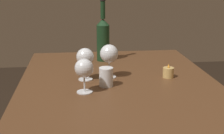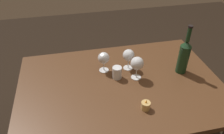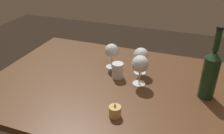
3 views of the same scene
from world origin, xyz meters
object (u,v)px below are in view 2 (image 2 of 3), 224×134
Objects in this scene: wine_glass_left at (129,56)px; votive_candle at (146,106)px; wine_glass_right at (104,58)px; wine_glass_centre at (137,64)px; wine_bottle at (184,56)px; water_tumbler at (117,73)px.

wine_glass_left reaches higher than votive_candle.
votive_candle is at bearing 112.14° from wine_glass_right.
wine_glass_right is 0.91× the size of wine_glass_centre.
water_tumbler is (0.45, -0.02, -0.09)m from wine_bottle.
wine_glass_right is at bearing -53.92° from water_tumbler.
wine_bottle is at bearing 176.87° from water_tumbler.
wine_glass_right reaches higher than water_tumbler.
wine_glass_left is 1.79× the size of water_tumbler.
wine_bottle is 4.13× the size of water_tumbler.
wine_bottle reaches higher than wine_glass_left.
wine_glass_right is 0.42× the size of wine_bottle.
votive_candle is (0.35, 0.28, -0.11)m from wine_bottle.
wine_bottle is (-0.32, -0.00, 0.02)m from wine_glass_centre.
wine_glass_left is 0.15m from water_tumbler.
water_tumbler is at bearing 40.96° from wine_glass_left.
water_tumbler is (0.12, -0.03, -0.07)m from wine_glass_centre.
wine_glass_centre is (-0.19, 0.12, 0.01)m from wine_glass_right.
wine_glass_left is at bearing -91.07° from votive_candle.
wine_glass_centre reaches higher than wine_glass_right.
wine_glass_right is 1.72× the size of water_tumbler.
wine_glass_centre is at bearing 147.85° from wine_glass_right.
water_tumbler is (-0.07, 0.10, -0.06)m from wine_glass_right.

